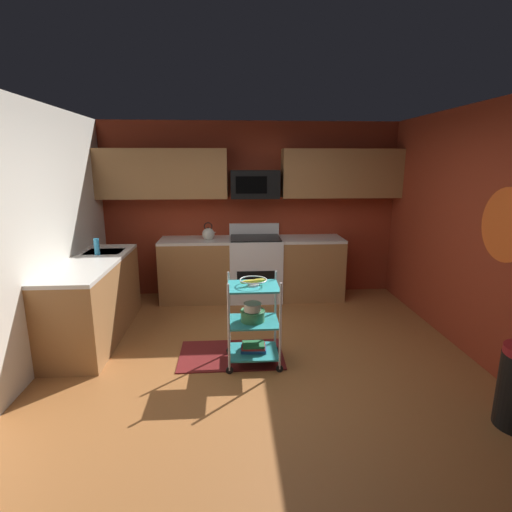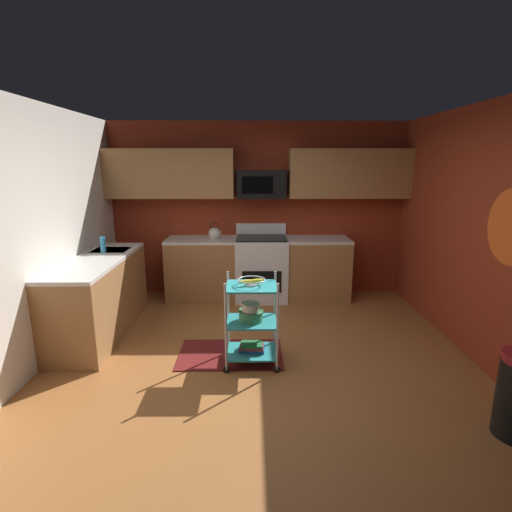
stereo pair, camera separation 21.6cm
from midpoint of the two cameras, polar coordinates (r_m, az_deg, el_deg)
name	(u,v)px [view 1 (the left image)]	position (r m, az deg, el deg)	size (l,w,h in m)	color
floor	(263,369)	(4.13, -0.48, -16.05)	(4.40, 4.80, 0.04)	#995B2D
wall_back	(251,210)	(6.06, -1.79, 6.66)	(4.52, 0.06, 2.60)	maroon
wall_left	(16,244)	(4.19, -32.67, 1.52)	(0.06, 4.80, 2.60)	silver
wall_right	(494,238)	(4.39, 29.99, 2.31)	(0.06, 4.80, 2.60)	maroon
wall_flower_decal	(506,225)	(4.21, 31.17, 3.84)	(0.69, 0.69, 0.00)	#E5591E
counter_run	(196,279)	(5.44, -9.78, -3.32)	(3.55, 2.47, 0.92)	#9E6B3D
oven_range	(255,267)	(5.90, -1.15, -1.66)	(0.76, 0.65, 1.10)	white
upper_cabinets	(251,174)	(5.83, -1.87, 11.81)	(4.40, 0.33, 0.70)	#9E6B3D
microwave	(255,184)	(5.81, -1.26, 10.33)	(0.70, 0.39, 0.40)	black
rolling_cart	(253,321)	(4.01, -1.94, -9.44)	(0.56, 0.44, 0.91)	silver
fruit_bowl	(253,281)	(3.86, -1.99, -3.64)	(0.27, 0.27, 0.07)	silver
mixing_bowl_large	(253,315)	(3.98, -2.06, -8.57)	(0.25, 0.25, 0.11)	#387F4C
mixing_bowl_small	(252,307)	(3.93, -2.11, -7.35)	(0.18, 0.18, 0.08)	silver
book_stack	(253,347)	(4.13, -1.91, -13.07)	(0.27, 0.18, 0.08)	#1E4C8C
kettle	(208,234)	(5.79, -7.96, 3.19)	(0.21, 0.18, 0.26)	beige
dish_soap_bottle	(97,247)	(5.16, -23.16, 1.25)	(0.06, 0.06, 0.20)	#2D8CBF
floor_rug	(231,355)	(4.35, -5.04, -14.06)	(1.10, 0.70, 0.01)	maroon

